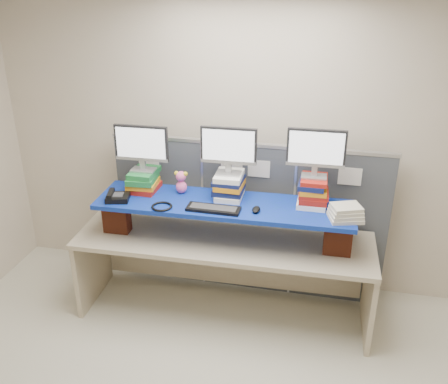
% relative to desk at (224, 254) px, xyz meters
% --- Properties ---
extents(room, '(5.00, 4.00, 2.80)m').
position_rel_desk_xyz_m(room, '(0.12, -1.32, 0.77)').
color(room, beige).
rests_on(room, ground).
extents(cubicle_partition, '(2.60, 0.06, 1.53)m').
position_rel_desk_xyz_m(cubicle_partition, '(0.12, 0.46, 0.14)').
color(cubicle_partition, '#3C4147').
rests_on(cubicle_partition, ground).
extents(desk, '(2.62, 0.83, 0.79)m').
position_rel_desk_xyz_m(desk, '(0.00, 0.00, 0.00)').
color(desk, '#B6A78B').
rests_on(desk, ground).
extents(brick_pier_left, '(0.23, 0.13, 0.31)m').
position_rel_desk_xyz_m(brick_pier_left, '(-0.96, -0.08, 0.31)').
color(brick_pier_left, maroon).
rests_on(brick_pier_left, desk).
extents(brick_pier_right, '(0.23, 0.13, 0.31)m').
position_rel_desk_xyz_m(brick_pier_right, '(0.96, -0.02, 0.31)').
color(brick_pier_right, maroon).
rests_on(brick_pier_right, desk).
extents(blue_board, '(2.20, 0.61, 0.04)m').
position_rel_desk_xyz_m(blue_board, '(0.00, 0.00, 0.49)').
color(blue_board, navy).
rests_on(blue_board, brick_pier_left).
extents(book_stack_left, '(0.27, 0.32, 0.19)m').
position_rel_desk_xyz_m(book_stack_left, '(-0.75, 0.10, 0.60)').
color(book_stack_left, '#9D1A12').
rests_on(book_stack_left, blue_board).
extents(book_stack_center, '(0.25, 0.31, 0.22)m').
position_rel_desk_xyz_m(book_stack_center, '(0.02, 0.12, 0.62)').
color(book_stack_center, white).
rests_on(book_stack_center, blue_board).
extents(book_stack_right, '(0.26, 0.28, 0.25)m').
position_rel_desk_xyz_m(book_stack_right, '(0.73, 0.13, 0.63)').
color(book_stack_right, white).
rests_on(book_stack_right, blue_board).
extents(monitor_left, '(0.47, 0.14, 0.41)m').
position_rel_desk_xyz_m(monitor_left, '(-0.75, 0.10, 0.93)').
color(monitor_left, '#A0A0A5').
rests_on(monitor_left, book_stack_left).
extents(monitor_center, '(0.47, 0.14, 0.41)m').
position_rel_desk_xyz_m(monitor_center, '(0.01, 0.12, 0.96)').
color(monitor_center, '#A0A0A5').
rests_on(monitor_center, book_stack_center).
extents(monitor_right, '(0.47, 0.14, 0.41)m').
position_rel_desk_xyz_m(monitor_right, '(0.73, 0.14, 0.99)').
color(monitor_right, '#A0A0A5').
rests_on(monitor_right, book_stack_right).
extents(keyboard, '(0.44, 0.15, 0.03)m').
position_rel_desk_xyz_m(keyboard, '(-0.05, -0.16, 0.52)').
color(keyboard, black).
rests_on(keyboard, blue_board).
extents(mouse, '(0.08, 0.12, 0.04)m').
position_rel_desk_xyz_m(mouse, '(0.29, -0.10, 0.53)').
color(mouse, black).
rests_on(mouse, blue_board).
extents(desk_phone, '(0.23, 0.21, 0.08)m').
position_rel_desk_xyz_m(desk_phone, '(-0.90, -0.15, 0.54)').
color(desk_phone, black).
rests_on(desk_phone, blue_board).
extents(headset, '(0.18, 0.18, 0.02)m').
position_rel_desk_xyz_m(headset, '(-0.48, -0.20, 0.52)').
color(headset, black).
rests_on(headset, blue_board).
extents(plush_toy, '(0.12, 0.09, 0.20)m').
position_rel_desk_xyz_m(plush_toy, '(-0.41, 0.11, 0.61)').
color(plush_toy, pink).
rests_on(plush_toy, blue_board).
extents(binder_stack, '(0.30, 0.27, 0.12)m').
position_rel_desk_xyz_m(binder_stack, '(1.00, -0.08, 0.57)').
color(binder_stack, beige).
rests_on(binder_stack, blue_board).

